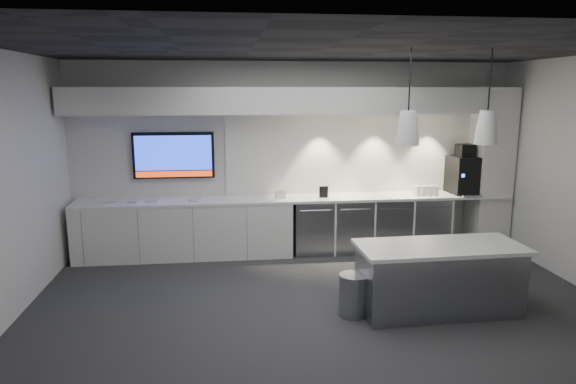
{
  "coord_description": "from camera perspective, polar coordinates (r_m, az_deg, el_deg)",
  "views": [
    {
      "loc": [
        -1.07,
        -5.64,
        2.56
      ],
      "look_at": [
        -0.27,
        1.1,
        1.2
      ],
      "focal_mm": 32.0,
      "sensor_mm": 36.0,
      "label": 1
    }
  ],
  "objects": [
    {
      "name": "coffee_machine",
      "position": [
        8.83,
        18.96,
        2.0
      ],
      "size": [
        0.46,
        0.63,
        0.8
      ],
      "rotation": [
        0.0,
        0.0,
        0.05
      ],
      "color": "black",
      "rests_on": "back_counter"
    },
    {
      "name": "pendant_left",
      "position": [
        5.77,
        13.16,
        6.96
      ],
      "size": [
        0.26,
        0.26,
        1.07
      ],
      "color": "white",
      "rests_on": "ceiling"
    },
    {
      "name": "pendant_right",
      "position": [
        6.14,
        21.21,
        6.74
      ],
      "size": [
        0.26,
        0.26,
        1.07
      ],
      "color": "white",
      "rests_on": "ceiling"
    },
    {
      "name": "backsplash",
      "position": [
        8.5,
        8.78,
        4.32
      ],
      "size": [
        4.6,
        0.03,
        1.3
      ],
      "primitive_type": "cube",
      "color": "white",
      "rests_on": "wall_back"
    },
    {
      "name": "column",
      "position": [
        9.02,
        21.56,
        2.46
      ],
      "size": [
        0.55,
        0.55,
        2.6
      ],
      "primitive_type": "cube",
      "color": "white",
      "rests_on": "floor"
    },
    {
      "name": "fridge_unit_b",
      "position": [
        8.34,
        6.99,
        -3.64
      ],
      "size": [
        0.6,
        0.61,
        0.85
      ],
      "primitive_type": "cube",
      "color": "gray",
      "rests_on": "floor"
    },
    {
      "name": "sign_white",
      "position": [
        7.91,
        -0.84,
        -0.31
      ],
      "size": [
        0.18,
        0.06,
        0.14
      ],
      "primitive_type": "cube",
      "rotation": [
        0.0,
        0.0,
        0.22
      ],
      "color": "white",
      "rests_on": "back_counter"
    },
    {
      "name": "left_base_cabinets",
      "position": [
        8.13,
        -11.38,
        -4.13
      ],
      "size": [
        3.3,
        0.63,
        0.86
      ],
      "primitive_type": "cube",
      "color": "white",
      "rests_on": "floor"
    },
    {
      "name": "fridge_unit_a",
      "position": [
        8.21,
        2.7,
        -3.8
      ],
      "size": [
        0.6,
        0.61,
        0.85
      ],
      "primitive_type": "cube",
      "color": "gray",
      "rests_on": "floor"
    },
    {
      "name": "back_counter",
      "position": [
        8.07,
        0.98,
        -0.74
      ],
      "size": [
        6.8,
        0.65,
        0.04
      ],
      "primitive_type": "cube",
      "color": "white",
      "rests_on": "left_base_cabinets"
    },
    {
      "name": "sign_black",
      "position": [
        8.05,
        3.98,
        0.01
      ],
      "size": [
        0.14,
        0.03,
        0.18
      ],
      "primitive_type": "cube",
      "rotation": [
        0.0,
        0.0,
        0.07
      ],
      "color": "black",
      "rests_on": "back_counter"
    },
    {
      "name": "wall_tv",
      "position": [
        8.19,
        -12.59,
        4.0
      ],
      "size": [
        1.25,
        0.07,
        0.72
      ],
      "color": "black",
      "rests_on": "wall_back"
    },
    {
      "name": "tray_a",
      "position": [
        8.18,
        -19.18,
        -0.97
      ],
      "size": [
        0.17,
        0.17,
        0.02
      ],
      "primitive_type": "cube",
      "rotation": [
        0.0,
        0.0,
        0.08
      ],
      "color": "#B9B9B9",
      "rests_on": "back_counter"
    },
    {
      "name": "cup_cluster",
      "position": [
        8.51,
        15.08,
        0.17
      ],
      "size": [
        0.39,
        0.18,
        0.15
      ],
      "primitive_type": null,
      "color": "white",
      "rests_on": "back_counter"
    },
    {
      "name": "soffit",
      "position": [
        7.92,
        0.99,
        10.12
      ],
      "size": [
        6.9,
        0.6,
        0.4
      ],
      "primitive_type": "cube",
      "color": "white",
      "rests_on": "wall_back"
    },
    {
      "name": "fridge_unit_c",
      "position": [
        8.51,
        11.12,
        -3.47
      ],
      "size": [
        0.6,
        0.61,
        0.85
      ],
      "primitive_type": "cube",
      "color": "gray",
      "rests_on": "floor"
    },
    {
      "name": "floor",
      "position": [
        6.29,
        3.71,
        -12.76
      ],
      "size": [
        7.0,
        7.0,
        0.0
      ],
      "primitive_type": "plane",
      "color": "#2E2E31",
      "rests_on": "ground"
    },
    {
      "name": "wall_front",
      "position": [
        3.49,
        11.56,
        -6.62
      ],
      "size": [
        7.0,
        0.0,
        7.0
      ],
      "primitive_type": "plane",
      "rotation": [
        -1.57,
        0.0,
        0.0
      ],
      "color": "silver",
      "rests_on": "floor"
    },
    {
      "name": "tray_c",
      "position": [
        8.03,
        -14.85,
        -0.94
      ],
      "size": [
        0.17,
        0.17,
        0.02
      ],
      "primitive_type": "cube",
      "rotation": [
        0.0,
        0.0,
        0.05
      ],
      "color": "#B9B9B9",
      "rests_on": "back_counter"
    },
    {
      "name": "island",
      "position": [
        6.3,
        16.38,
        -9.15
      ],
      "size": [
        1.93,
        0.86,
        0.81
      ],
      "rotation": [
        0.0,
        0.0,
        0.03
      ],
      "color": "gray",
      "rests_on": "floor"
    },
    {
      "name": "bin",
      "position": [
        6.06,
        7.33,
        -11.26
      ],
      "size": [
        0.42,
        0.42,
        0.49
      ],
      "primitive_type": "cylinder",
      "rotation": [
        0.0,
        0.0,
        -0.26
      ],
      "color": "gray",
      "rests_on": "floor"
    },
    {
      "name": "tray_b",
      "position": [
        8.06,
        -16.72,
        -1.0
      ],
      "size": [
        0.2,
        0.2,
        0.02
      ],
      "primitive_type": "cube",
      "rotation": [
        0.0,
        0.0,
        -0.34
      ],
      "color": "#B9B9B9",
      "rests_on": "back_counter"
    },
    {
      "name": "ceiling",
      "position": [
        5.76,
        4.1,
        15.65
      ],
      "size": [
        7.0,
        7.0,
        0.0
      ],
      "primitive_type": "plane",
      "rotation": [
        3.14,
        0.0,
        0.0
      ],
      "color": "black",
      "rests_on": "wall_back"
    },
    {
      "name": "wall_back",
      "position": [
        8.28,
        0.69,
        3.93
      ],
      "size": [
        7.0,
        0.0,
        7.0
      ],
      "primitive_type": "plane",
      "rotation": [
        1.57,
        0.0,
        0.0
      ],
      "color": "silver",
      "rests_on": "floor"
    },
    {
      "name": "fridge_unit_d",
      "position": [
        8.72,
        15.07,
        -3.29
      ],
      "size": [
        0.6,
        0.61,
        0.85
      ],
      "primitive_type": "cube",
      "color": "gray",
      "rests_on": "floor"
    },
    {
      "name": "tray_d",
      "position": [
        7.93,
        -10.33,
        -0.9
      ],
      "size": [
        0.19,
        0.19,
        0.02
      ],
      "primitive_type": "cube",
      "rotation": [
        0.0,
        0.0,
        -0.2
      ],
      "color": "#B9B9B9",
      "rests_on": "back_counter"
    }
  ]
}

